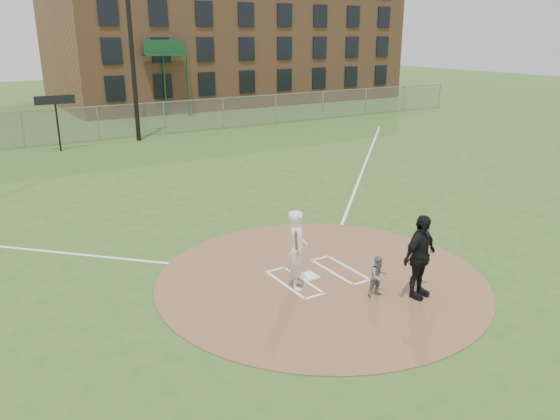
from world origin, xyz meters
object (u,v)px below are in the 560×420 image
umpire (420,257)px  batter_at_plate (297,249)px  home_plate (308,276)px  catcher (378,276)px

umpire → batter_at_plate: (-2.16, 1.91, -0.02)m
home_plate → catcher: 1.98m
home_plate → umpire: umpire is taller
umpire → batter_at_plate: 2.88m
catcher → batter_at_plate: size_ratio=0.51×
catcher → umpire: size_ratio=0.50×
home_plate → batter_at_plate: bearing=-148.7°
home_plate → catcher: (0.82, -1.73, 0.49)m
batter_at_plate → catcher: bearing=-44.9°
catcher → batter_at_plate: 2.02m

